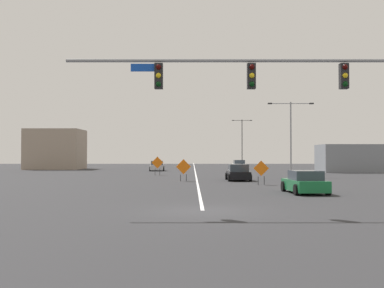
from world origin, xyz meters
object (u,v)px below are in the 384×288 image
object	(u,v)px
street_lamp_far_left	(241,139)
construction_sign_left_shoulder	(182,168)
car_white_near	(238,165)
construction_sign_left_lane	(156,163)
traffic_signal_assembly	(297,86)
construction_sign_right_lane	(260,170)
car_green_passing	(304,183)
street_lamp_near_left	(290,131)
car_black_approaching	(237,173)
car_silver_distant	(156,166)

from	to	relation	value
street_lamp_far_left	construction_sign_left_shoulder	xyz separation A→B (m)	(-11.03, -55.39, -4.42)
car_white_near	construction_sign_left_lane	bearing A→B (deg)	-116.10
traffic_signal_assembly	construction_sign_left_shoulder	size ratio (longest dim) A/B	8.03
construction_sign_right_lane	street_lamp_far_left	bearing A→B (deg)	85.26
street_lamp_far_left	car_green_passing	size ratio (longest dim) A/B	2.23
construction_sign_left_shoulder	car_green_passing	xyz separation A→B (m)	(7.45, -12.87, -0.56)
construction_sign_right_lane	car_green_passing	xyz separation A→B (m)	(1.41, -7.99, -0.53)
street_lamp_far_left	construction_sign_left_shoulder	bearing A→B (deg)	-101.27
street_lamp_near_left	car_green_passing	distance (m)	22.12
car_black_approaching	car_green_passing	xyz separation A→B (m)	(2.59, -13.97, -0.05)
car_black_approaching	street_lamp_near_left	bearing A→B (deg)	49.74
construction_sign_left_lane	car_black_approaching	world-z (taller)	construction_sign_left_lane
traffic_signal_assembly	street_lamp_far_left	size ratio (longest dim) A/B	1.61
construction_sign_left_lane	car_green_passing	xyz separation A→B (m)	(10.59, -24.70, -0.70)
traffic_signal_assembly	construction_sign_right_lane	world-z (taller)	traffic_signal_assembly
car_green_passing	traffic_signal_assembly	bearing A→B (deg)	-105.11
street_lamp_near_left	street_lamp_far_left	size ratio (longest dim) A/B	0.82
street_lamp_near_left	construction_sign_left_lane	bearing A→B (deg)	167.04
traffic_signal_assembly	car_black_approaching	distance (m)	23.04
street_lamp_far_left	car_green_passing	world-z (taller)	street_lamp_far_left
car_white_near	car_silver_distant	bearing A→B (deg)	-146.28
street_lamp_near_left	car_black_approaching	xyz separation A→B (m)	(-6.30, -7.44, -4.09)
traffic_signal_assembly	construction_sign_right_lane	size ratio (longest dim) A/B	8.31
street_lamp_near_left	car_green_passing	size ratio (longest dim) A/B	1.83
street_lamp_near_left	construction_sign_left_lane	world-z (taller)	street_lamp_near_left
construction_sign_left_lane	car_black_approaching	distance (m)	13.40
car_black_approaching	construction_sign_right_lane	bearing A→B (deg)	-78.86
construction_sign_right_lane	car_black_approaching	distance (m)	6.12
car_silver_distant	car_green_passing	xyz separation A→B (m)	(11.76, -39.71, -0.04)
car_green_passing	car_white_near	bearing A→B (deg)	88.91
construction_sign_left_lane	car_white_near	distance (m)	26.15
street_lamp_far_left	car_silver_distant	world-z (taller)	street_lamp_far_left
traffic_signal_assembly	car_silver_distant	size ratio (longest dim) A/B	3.70
construction_sign_left_shoulder	construction_sign_right_lane	world-z (taller)	construction_sign_left_shoulder
street_lamp_near_left	construction_sign_left_shoulder	bearing A→B (deg)	-142.57
street_lamp_far_left	street_lamp_near_left	bearing A→B (deg)	-89.85
street_lamp_far_left	car_silver_distant	bearing A→B (deg)	-118.26
construction_sign_left_shoulder	traffic_signal_assembly	bearing A→B (deg)	-76.61
street_lamp_near_left	car_white_near	bearing A→B (deg)	95.96
construction_sign_left_lane	street_lamp_near_left	bearing A→B (deg)	-12.96
street_lamp_near_left	construction_sign_right_lane	bearing A→B (deg)	-110.89
car_silver_distant	construction_sign_left_shoulder	bearing A→B (deg)	-80.88
car_silver_distant	car_white_near	bearing A→B (deg)	33.72
street_lamp_near_left	car_white_near	world-z (taller)	street_lamp_near_left
car_black_approaching	car_silver_distant	size ratio (longest dim) A/B	1.06
construction_sign_left_shoulder	construction_sign_left_lane	distance (m)	12.24
street_lamp_far_left	construction_sign_right_lane	xyz separation A→B (m)	(-5.00, -60.27, -4.44)
car_white_near	car_green_passing	size ratio (longest dim) A/B	0.99
street_lamp_near_left	car_black_approaching	distance (m)	10.57
traffic_signal_assembly	car_white_near	size ratio (longest dim) A/B	3.63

